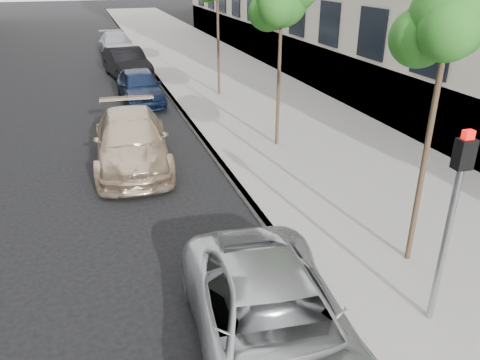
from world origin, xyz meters
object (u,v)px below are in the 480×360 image
tree_mid (282,0)px  signal_pole (452,209)px  suv (131,140)px  tree_near (451,19)px  minivan (274,326)px  sedan_blue (140,86)px  sedan_rear (116,44)px  sedan_black (127,63)px

tree_mid → signal_pole: tree_mid is taller
tree_mid → suv: 5.64m
tree_near → minivan: size_ratio=1.09×
minivan → suv: bearing=103.5°
sedan_blue → minivan: bearing=-91.3°
signal_pole → sedan_rear: (-2.61, 26.22, -1.38)m
tree_near → minivan: bearing=-156.5°
tree_near → tree_mid: (0.00, 6.50, -0.13)m
tree_near → suv: (-4.37, 6.59, -3.70)m
tree_mid → signal_pole: size_ratio=1.63×
tree_mid → suv: (-4.37, 0.09, -3.57)m
tree_mid → signal_pole: 8.33m
minivan → sedan_blue: bearing=96.1°
minivan → tree_near: bearing=29.6°
sedan_black → sedan_rear: sedan_black is taller
minivan → sedan_black: (-0.04, 19.45, 0.09)m
tree_near → sedan_black: bearing=100.6°
signal_pole → minivan: (-2.61, 0.05, -1.42)m
signal_pole → sedan_blue: (-2.61, 14.59, -1.39)m
signal_pole → minivan: signal_pole is taller
tree_mid → sedan_rear: 18.88m
tree_mid → minivan: bearing=-112.7°
tree_mid → suv: bearing=178.8°
sedan_black → sedan_rear: size_ratio=0.96×
suv → sedan_rear: size_ratio=1.04×
sedan_blue → sedan_rear: size_ratio=0.85×
sedan_blue → tree_mid: bearing=-64.5°
signal_pole → sedan_black: bearing=99.9°
sedan_black → signal_pole: bearing=-90.8°
tree_mid → sedan_rear: (-3.33, 18.23, -3.60)m
signal_pole → sedan_rear: signal_pole is taller
minivan → sedan_black: 19.45m
tree_mid → minivan: 9.35m
tree_near → minivan: 5.23m
minivan → suv: (-1.04, 8.04, 0.06)m
tree_near → signal_pole: size_ratio=1.65×
signal_pole → sedan_black: signal_pole is taller
minivan → sedan_blue: (0.00, 14.54, 0.03)m
signal_pole → sedan_black: (-2.65, 19.50, -1.33)m
signal_pole → tree_mid: bearing=87.1°
sedan_rear → suv: bearing=-95.3°
sedan_rear → sedan_blue: bearing=-92.0°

